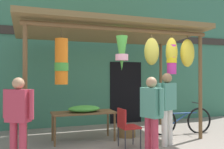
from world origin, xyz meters
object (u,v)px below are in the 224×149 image
object	(u,v)px
flower_heap_on_table	(85,109)
folding_chair	(126,124)
display_table	(84,115)
wicker_basket_by_table	(126,132)
vendor_in_orange	(167,103)
customer_foreground	(151,110)
passerby_at_right	(18,114)
parked_bicycle	(182,121)

from	to	relation	value
flower_heap_on_table	folding_chair	bearing A→B (deg)	-48.96
display_table	flower_heap_on_table	distance (m)	0.15
wicker_basket_by_table	vendor_in_orange	xyz separation A→B (m)	(0.55, -1.03, 0.82)
customer_foreground	flower_heap_on_table	bearing A→B (deg)	121.54
passerby_at_right	wicker_basket_by_table	bearing A→B (deg)	26.01
flower_heap_on_table	customer_foreground	distance (m)	1.80
folding_chair	parked_bicycle	world-z (taller)	parked_bicycle
display_table	parked_bicycle	distance (m)	2.63
wicker_basket_by_table	parked_bicycle	distance (m)	1.53
flower_heap_on_table	wicker_basket_by_table	xyz separation A→B (m)	(1.10, 0.08, -0.65)
wicker_basket_by_table	vendor_in_orange	bearing A→B (deg)	-62.15
wicker_basket_by_table	vendor_in_orange	world-z (taller)	vendor_in_orange
folding_chair	flower_heap_on_table	bearing A→B (deg)	131.04
vendor_in_orange	customer_foreground	world-z (taller)	vendor_in_orange
display_table	vendor_in_orange	bearing A→B (deg)	-30.54
parked_bicycle	vendor_in_orange	size ratio (longest dim) A/B	1.09
parked_bicycle	vendor_in_orange	bearing A→B (deg)	-139.60
parked_bicycle	vendor_in_orange	xyz separation A→B (m)	(-0.95, -0.81, 0.59)
flower_heap_on_table	folding_chair	size ratio (longest dim) A/B	0.90
display_table	parked_bicycle	xyz separation A→B (m)	(2.61, -0.18, -0.27)
flower_heap_on_table	folding_chair	xyz separation A→B (m)	(0.72, -0.82, -0.26)
parked_bicycle	wicker_basket_by_table	bearing A→B (deg)	171.36
passerby_at_right	vendor_in_orange	bearing A→B (deg)	3.83
display_table	customer_foreground	size ratio (longest dim) A/B	0.98
flower_heap_on_table	customer_foreground	size ratio (longest dim) A/B	0.50
vendor_in_orange	passerby_at_right	distance (m)	3.09
folding_chair	customer_foreground	bearing A→B (deg)	-72.42
display_table	passerby_at_right	xyz separation A→B (m)	(-1.42, -1.19, 0.27)
folding_chair	parked_bicycle	distance (m)	2.00
flower_heap_on_table	vendor_in_orange	size ratio (longest dim) A/B	0.47
vendor_in_orange	passerby_at_right	size ratio (longest dim) A/B	1.06
vendor_in_orange	folding_chair	bearing A→B (deg)	172.22
folding_chair	wicker_basket_by_table	xyz separation A→B (m)	(0.39, 0.90, -0.39)
passerby_at_right	display_table	bearing A→B (deg)	40.07
display_table	parked_bicycle	world-z (taller)	parked_bicycle
parked_bicycle	display_table	bearing A→B (deg)	176.08
display_table	wicker_basket_by_table	bearing A→B (deg)	2.43
folding_chair	passerby_at_right	xyz separation A→B (m)	(-2.15, -0.33, 0.38)
folding_chair	vendor_in_orange	world-z (taller)	vendor_in_orange
display_table	folding_chair	distance (m)	1.14
wicker_basket_by_table	passerby_at_right	bearing A→B (deg)	-153.99
customer_foreground	passerby_at_right	bearing A→B (deg)	171.00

